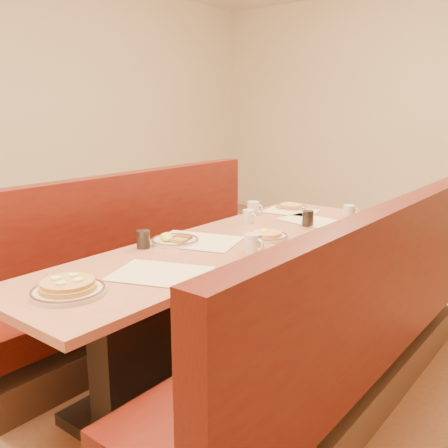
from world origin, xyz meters
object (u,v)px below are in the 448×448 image
Objects in this scene: booth_right at (341,345)px; coffee_mug_b at (249,216)px; coffee_mug_a at (253,243)px; eggs_plate at (174,240)px; coffee_mug_c at (350,211)px; pancake_plate at (68,288)px; booth_left at (136,280)px; soda_tumbler_mid at (308,218)px; soda_tumbler_near at (143,239)px; coffee_mug_d at (254,208)px; diner_table at (222,305)px.

coffee_mug_b is (-0.90, 0.48, 0.43)m from booth_right.
eggs_plate is at bearing -150.17° from coffee_mug_a.
coffee_mug_c reaches higher than coffee_mug_b.
pancake_plate is at bearing -71.15° from coffee_mug_b.
booth_left is 1.19m from soda_tumbler_mid.
booth_left is at bearing 126.44° from pancake_plate.
pancake_plate is 0.98m from coffee_mug_a.
soda_tumbler_near is 0.99× the size of soda_tumbler_mid.
coffee_mug_c is 0.91× the size of coffee_mug_d.
pancake_plate is at bearing -126.36° from booth_right.
coffee_mug_b is at bearing -156.69° from soda_tumbler_mid.
soda_tumbler_near is at bearing -83.66° from coffee_mug_b.
booth_right is 0.66m from coffee_mug_a.
coffee_mug_d is (-0.56, -0.33, 0.00)m from coffee_mug_c.
soda_tumbler_mid is at bearing 64.34° from eggs_plate.
soda_tumbler_mid is at bearing 34.58° from booth_left.
coffee_mug_a is 0.68m from soda_tumbler_mid.
soda_tumbler_near is (-0.25, -0.35, 0.42)m from diner_table.
booth_right reaches higher than coffee_mug_d.
soda_tumbler_near is at bearing 111.73° from pancake_plate.
booth_right is at bearing -48.84° from soda_tumbler_mid.
soda_tumbler_near reaches higher than eggs_plate.
booth_left reaches higher than diner_table.
eggs_plate is 0.19m from soda_tumbler_near.
coffee_mug_a reaches higher than eggs_plate.
coffee_mug_b is 0.98× the size of coffee_mug_c.
coffee_mug_a is at bearing 75.73° from pancake_plate.
pancake_plate is at bearing -53.56° from booth_left.
coffee_mug_b is (-0.17, 1.47, 0.02)m from pancake_plate.
soda_tumbler_mid is at bearing 73.92° from diner_table.
diner_table is at bearing 90.06° from pancake_plate.
coffee_mug_b is at bearing 151.87° from booth_right.
coffee_mug_b is 1.09× the size of soda_tumbler_mid.
coffee_mug_c is (-0.45, 1.02, 0.43)m from booth_right.
booth_right is 23.41× the size of coffee_mug_b.
coffee_mug_d is at bearing 91.22° from soda_tumbler_near.
pancake_plate is at bearing -76.04° from eggs_plate.
coffee_mug_c reaches higher than eggs_plate.
coffee_mug_c is at bearing 102.04° from coffee_mug_a.
booth_right is 0.94m from soda_tumbler_mid.
soda_tumbler_near reaches higher than coffee_mug_c.
coffee_mug_a is 0.67m from coffee_mug_b.
soda_tumbler_near reaches higher than coffee_mug_a.
coffee_mug_c is at bearing 113.77° from booth_right.
coffee_mug_a is at bearing 31.66° from soda_tumbler_near.
coffee_mug_a is 1.03× the size of coffee_mug_d.
soda_tumbler_near is (-0.99, -0.35, 0.44)m from booth_right.
diner_table is at bearing -116.58° from coffee_mug_c.
booth_left is 1.30m from pancake_plate.
coffee_mug_b is at bearing 83.94° from soda_tumbler_near.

